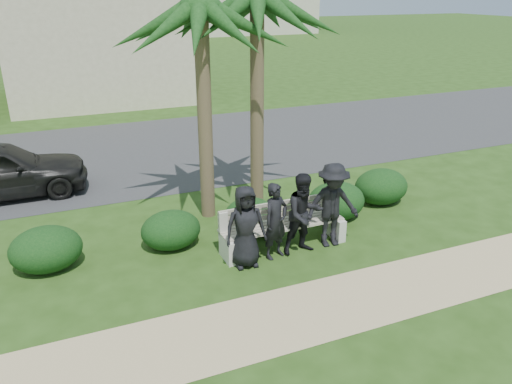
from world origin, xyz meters
TOP-DOWN VIEW (x-y plane):
  - ground at (0.00, 0.00)m, footprint 160.00×160.00m
  - footpath at (0.00, -1.80)m, footprint 30.00×1.60m
  - asphalt_street at (0.00, 8.00)m, footprint 160.00×8.00m
  - stucco_bldg_right at (-1.00, 18.00)m, footprint 8.40×8.40m
  - park_bench at (0.54, 0.38)m, footprint 2.61×0.62m
  - man_a at (-0.43, 0.02)m, footprint 0.82×0.56m
  - man_b at (0.23, 0.09)m, footprint 0.66×0.54m
  - man_c at (0.82, 0.05)m, footprint 0.83×0.66m
  - man_d at (1.49, 0.09)m, footprint 1.21×0.77m
  - hedge_a at (-3.94, 1.34)m, footprint 1.33×1.10m
  - hedge_b at (-1.57, 1.29)m, footprint 1.22×1.01m
  - hedge_c at (0.35, 1.20)m, footprint 1.10×0.91m
  - hedge_d at (0.23, 1.47)m, footprint 1.10×0.91m
  - hedge_e at (2.28, 1.19)m, footprint 1.36×1.12m
  - hedge_f at (3.78, 1.55)m, footprint 1.35×1.12m
  - palm_left at (-0.39, 2.48)m, footprint 3.00×3.00m
  - palm_right at (0.95, 2.74)m, footprint 3.00×3.00m

SIDE VIEW (x-z plane):
  - ground at x=0.00m, z-range 0.00..0.00m
  - footpath at x=0.00m, z-range -0.01..0.01m
  - asphalt_street at x=0.00m, z-range -0.01..0.01m
  - hedge_c at x=0.35m, z-range 0.00..0.72m
  - hedge_d at x=0.23m, z-range 0.00..0.72m
  - hedge_b at x=-1.57m, z-range 0.00..0.80m
  - park_bench at x=0.54m, z-range -0.04..0.87m
  - hedge_a at x=-3.94m, z-range 0.00..0.87m
  - hedge_f at x=3.78m, z-range 0.00..0.88m
  - hedge_e at x=2.28m, z-range 0.00..0.89m
  - man_b at x=0.23m, z-range 0.00..1.55m
  - man_a at x=-0.43m, z-range 0.00..1.62m
  - man_c at x=0.82m, z-range 0.00..1.67m
  - man_d at x=1.49m, z-range 0.00..1.78m
  - stucco_bldg_right at x=-1.00m, z-range 0.01..7.31m
  - palm_left at x=-0.39m, z-range 1.78..7.28m
  - palm_right at x=0.95m, z-range 1.87..7.54m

